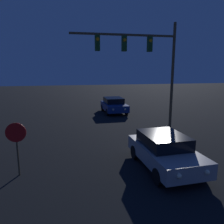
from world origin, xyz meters
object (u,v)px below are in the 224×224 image
(traffic_signal_mast, at_px, (146,58))
(stop_sign, at_px, (16,139))
(car_far, at_px, (114,105))
(car_near, at_px, (165,151))

(traffic_signal_mast, xyz_separation_m, stop_sign, (-6.84, -4.62, -3.32))
(car_far, xyz_separation_m, traffic_signal_mast, (0.48, -7.05, 4.07))
(car_near, distance_m, traffic_signal_mast, 6.59)
(car_near, xyz_separation_m, traffic_signal_mast, (0.91, 5.11, 4.07))
(car_near, height_order, traffic_signal_mast, traffic_signal_mast)
(car_far, height_order, stop_sign, stop_sign)
(car_far, relative_size, stop_sign, 1.91)
(car_near, bearing_deg, car_far, -94.53)
(car_near, relative_size, stop_sign, 1.92)
(car_near, xyz_separation_m, car_far, (0.43, 12.16, 0.00))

